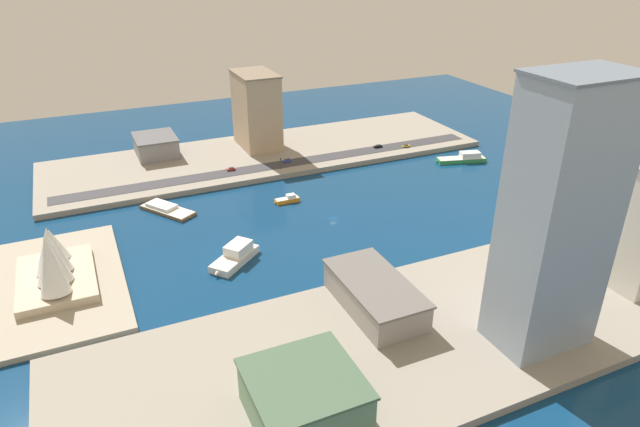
{
  "coord_description": "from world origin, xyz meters",
  "views": [
    {
      "loc": [
        -198.41,
        96.24,
        110.5
      ],
      "look_at": [
        -3.31,
        7.81,
        5.31
      ],
      "focal_mm": 31.49,
      "sensor_mm": 36.0,
      "label": 1
    }
  ],
  "objects_px": {
    "warehouse_low_gray": "(156,145)",
    "suv_black": "(378,146)",
    "traffic_light_waterfront": "(281,162)",
    "barge_flat_brown": "(166,209)",
    "ferry_white_commuter": "(235,255)",
    "opera_landmark": "(52,261)",
    "pickup_red": "(231,169)",
    "tower_tall_glass": "(558,219)",
    "apartment_midrise_tan": "(256,110)",
    "terminal_long_green": "(304,397)",
    "hotel_broad_white": "(639,218)",
    "taxi_yellow_cab": "(406,146)",
    "ferry_green_doubledeck": "(464,158)",
    "water_taxi_orange": "(287,199)",
    "hatchback_blue": "(287,160)",
    "carpark_squat_concrete": "(375,294)"
  },
  "relations": [
    {
      "from": "barge_flat_brown",
      "to": "water_taxi_orange",
      "type": "distance_m",
      "value": 55.03
    },
    {
      "from": "taxi_yellow_cab",
      "to": "barge_flat_brown",
      "type": "bearing_deg",
      "value": 99.22
    },
    {
      "from": "ferry_white_commuter",
      "to": "pickup_red",
      "type": "relative_size",
      "value": 5.19
    },
    {
      "from": "hotel_broad_white",
      "to": "opera_landmark",
      "type": "relative_size",
      "value": 1.14
    },
    {
      "from": "carpark_squat_concrete",
      "to": "terminal_long_green",
      "type": "distance_m",
      "value": 51.12
    },
    {
      "from": "carpark_squat_concrete",
      "to": "pickup_red",
      "type": "distance_m",
      "value": 135.65
    },
    {
      "from": "ferry_white_commuter",
      "to": "hatchback_blue",
      "type": "relative_size",
      "value": 4.99
    },
    {
      "from": "pickup_red",
      "to": "opera_landmark",
      "type": "relative_size",
      "value": 0.11
    },
    {
      "from": "barge_flat_brown",
      "to": "terminal_long_green",
      "type": "xyz_separation_m",
      "value": [
        -139.48,
        -8.61,
        7.93
      ]
    },
    {
      "from": "barge_flat_brown",
      "to": "hatchback_blue",
      "type": "bearing_deg",
      "value": -67.56
    },
    {
      "from": "apartment_midrise_tan",
      "to": "traffic_light_waterfront",
      "type": "bearing_deg",
      "value": 177.88
    },
    {
      "from": "carpark_squat_concrete",
      "to": "warehouse_low_gray",
      "type": "height_order",
      "value": "warehouse_low_gray"
    },
    {
      "from": "barge_flat_brown",
      "to": "taxi_yellow_cab",
      "type": "bearing_deg",
      "value": -80.78
    },
    {
      "from": "hatchback_blue",
      "to": "carpark_squat_concrete",
      "type": "bearing_deg",
      "value": 170.59
    },
    {
      "from": "suv_black",
      "to": "pickup_red",
      "type": "bearing_deg",
      "value": 89.64
    },
    {
      "from": "ferry_white_commuter",
      "to": "tower_tall_glass",
      "type": "relative_size",
      "value": 0.28
    },
    {
      "from": "warehouse_low_gray",
      "to": "hatchback_blue",
      "type": "relative_size",
      "value": 5.9
    },
    {
      "from": "hotel_broad_white",
      "to": "terminal_long_green",
      "type": "relative_size",
      "value": 1.62
    },
    {
      "from": "carpark_squat_concrete",
      "to": "tower_tall_glass",
      "type": "xyz_separation_m",
      "value": [
        -32.85,
        -36.57,
        34.63
      ]
    },
    {
      "from": "barge_flat_brown",
      "to": "warehouse_low_gray",
      "type": "xyz_separation_m",
      "value": [
        68.91,
        -8.03,
        6.99
      ]
    },
    {
      "from": "carpark_squat_concrete",
      "to": "water_taxi_orange",
      "type": "bearing_deg",
      "value": -3.73
    },
    {
      "from": "barge_flat_brown",
      "to": "warehouse_low_gray",
      "type": "relative_size",
      "value": 1.03
    },
    {
      "from": "warehouse_low_gray",
      "to": "traffic_light_waterfront",
      "type": "xyz_separation_m",
      "value": [
        -49.15,
        -54.66,
        -1.12
      ]
    },
    {
      "from": "hatchback_blue",
      "to": "opera_landmark",
      "type": "relative_size",
      "value": 0.12
    },
    {
      "from": "pickup_red",
      "to": "hatchback_blue",
      "type": "relative_size",
      "value": 0.96
    },
    {
      "from": "ferry_white_commuter",
      "to": "opera_landmark",
      "type": "height_order",
      "value": "opera_landmark"
    },
    {
      "from": "hatchback_blue",
      "to": "pickup_red",
      "type": "bearing_deg",
      "value": 89.3
    },
    {
      "from": "hotel_broad_white",
      "to": "traffic_light_waterfront",
      "type": "xyz_separation_m",
      "value": [
        144.59,
        76.52,
        -17.63
      ]
    },
    {
      "from": "barge_flat_brown",
      "to": "ferry_white_commuter",
      "type": "bearing_deg",
      "value": -163.83
    },
    {
      "from": "pickup_red",
      "to": "traffic_light_waterfront",
      "type": "height_order",
      "value": "traffic_light_waterfront"
    },
    {
      "from": "suv_black",
      "to": "ferry_white_commuter",
      "type": "bearing_deg",
      "value": 127.33
    },
    {
      "from": "ferry_green_doubledeck",
      "to": "tower_tall_glass",
      "type": "bearing_deg",
      "value": 150.23
    },
    {
      "from": "warehouse_low_gray",
      "to": "tower_tall_glass",
      "type": "bearing_deg",
      "value": -159.95
    },
    {
      "from": "ferry_green_doubledeck",
      "to": "apartment_midrise_tan",
      "type": "height_order",
      "value": "apartment_midrise_tan"
    },
    {
      "from": "suv_black",
      "to": "traffic_light_waterfront",
      "type": "bearing_deg",
      "value": 98.02
    },
    {
      "from": "warehouse_low_gray",
      "to": "suv_black",
      "type": "relative_size",
      "value": 5.14
    },
    {
      "from": "apartment_midrise_tan",
      "to": "terminal_long_green",
      "type": "xyz_separation_m",
      "value": [
        -199.86,
        55.59,
        -14.63
      ]
    },
    {
      "from": "barge_flat_brown",
      "to": "pickup_red",
      "type": "distance_m",
      "value": 48.63
    },
    {
      "from": "tower_tall_glass",
      "to": "warehouse_low_gray",
      "type": "bearing_deg",
      "value": 20.05
    },
    {
      "from": "barge_flat_brown",
      "to": "traffic_light_waterfront",
      "type": "bearing_deg",
      "value": -72.51
    },
    {
      "from": "ferry_white_commuter",
      "to": "terminal_long_green",
      "type": "height_order",
      "value": "terminal_long_green"
    },
    {
      "from": "water_taxi_orange",
      "to": "apartment_midrise_tan",
      "type": "xyz_separation_m",
      "value": [
        73.63,
        -10.78,
        22.47
      ]
    },
    {
      "from": "barge_flat_brown",
      "to": "ferry_white_commuter",
      "type": "height_order",
      "value": "ferry_white_commuter"
    },
    {
      "from": "barge_flat_brown",
      "to": "opera_landmark",
      "type": "relative_size",
      "value": 0.71
    },
    {
      "from": "pickup_red",
      "to": "taxi_yellow_cab",
      "type": "distance_m",
      "value": 102.11
    },
    {
      "from": "traffic_light_waterfront",
      "to": "ferry_green_doubledeck",
      "type": "bearing_deg",
      "value": -103.53
    },
    {
      "from": "water_taxi_orange",
      "to": "taxi_yellow_cab",
      "type": "xyz_separation_m",
      "value": [
        36.1,
        -87.34,
        2.3
      ]
    },
    {
      "from": "carpark_squat_concrete",
      "to": "traffic_light_waterfront",
      "type": "xyz_separation_m",
      "value": [
        125.92,
        -15.34,
        -0.71
      ]
    },
    {
      "from": "hotel_broad_white",
      "to": "hatchback_blue",
      "type": "bearing_deg",
      "value": 24.34
    },
    {
      "from": "ferry_green_doubledeck",
      "to": "terminal_long_green",
      "type": "relative_size",
      "value": 1.05
    }
  ]
}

